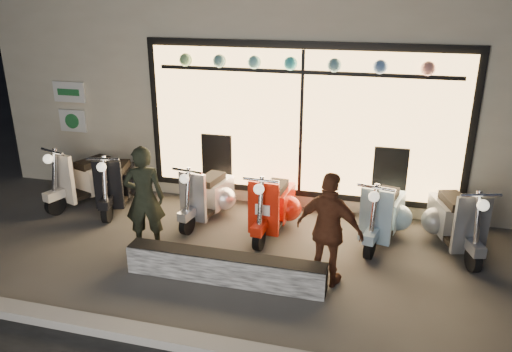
{
  "coord_description": "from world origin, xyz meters",
  "views": [
    {
      "loc": [
        2.15,
        -6.08,
        3.63
      ],
      "look_at": [
        0.37,
        0.6,
        1.05
      ],
      "focal_mm": 35.0,
      "sensor_mm": 36.0,
      "label": 1
    }
  ],
  "objects_px": {
    "scooter_silver": "(210,194)",
    "man": "(144,198)",
    "scooter_red": "(274,204)",
    "woman": "(329,230)",
    "graffiti_barrier": "(225,268)"
  },
  "relations": [
    {
      "from": "scooter_red",
      "to": "scooter_silver",
      "type": "bearing_deg",
      "value": 175.73
    },
    {
      "from": "scooter_silver",
      "to": "scooter_red",
      "type": "relative_size",
      "value": 0.97
    },
    {
      "from": "scooter_silver",
      "to": "scooter_red",
      "type": "xyz_separation_m",
      "value": [
        1.15,
        -0.16,
        0.01
      ]
    },
    {
      "from": "scooter_red",
      "to": "woman",
      "type": "height_order",
      "value": "woman"
    },
    {
      "from": "scooter_red",
      "to": "man",
      "type": "height_order",
      "value": "man"
    },
    {
      "from": "graffiti_barrier",
      "to": "scooter_silver",
      "type": "relative_size",
      "value": 1.87
    },
    {
      "from": "graffiti_barrier",
      "to": "man",
      "type": "xyz_separation_m",
      "value": [
        -1.42,
        0.6,
        0.59
      ]
    },
    {
      "from": "scooter_red",
      "to": "man",
      "type": "bearing_deg",
      "value": -142.7
    },
    {
      "from": "woman",
      "to": "graffiti_barrier",
      "type": "bearing_deg",
      "value": 29.48
    },
    {
      "from": "man",
      "to": "woman",
      "type": "bearing_deg",
      "value": 155.18
    },
    {
      "from": "graffiti_barrier",
      "to": "woman",
      "type": "xyz_separation_m",
      "value": [
        1.31,
        0.31,
        0.57
      ]
    },
    {
      "from": "scooter_red",
      "to": "woman",
      "type": "relative_size",
      "value": 0.96
    },
    {
      "from": "graffiti_barrier",
      "to": "scooter_red",
      "type": "height_order",
      "value": "scooter_red"
    },
    {
      "from": "scooter_silver",
      "to": "man",
      "type": "bearing_deg",
      "value": -103.03
    },
    {
      "from": "scooter_silver",
      "to": "woman",
      "type": "xyz_separation_m",
      "value": [
        2.19,
        -1.56,
        0.36
      ]
    }
  ]
}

